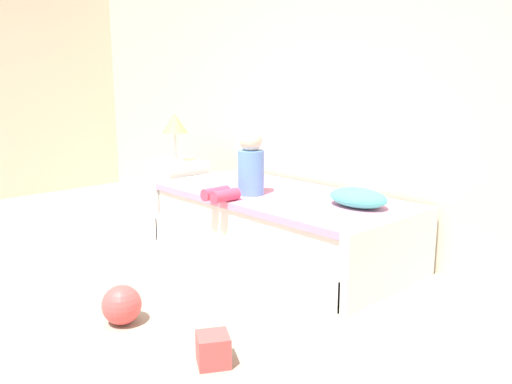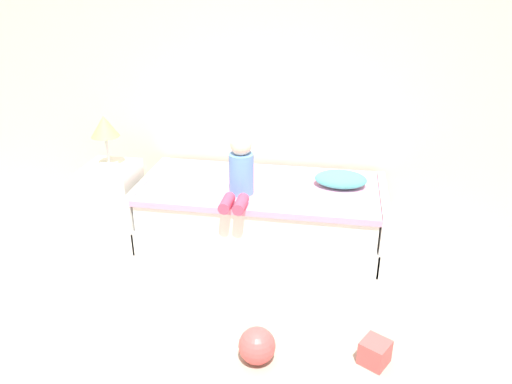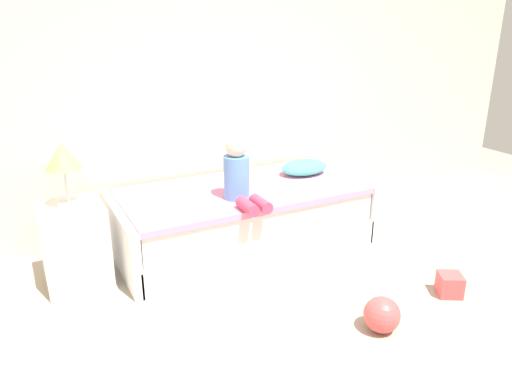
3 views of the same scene
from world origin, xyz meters
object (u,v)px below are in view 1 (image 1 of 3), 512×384
child_figure (246,169)px  toy_block (213,349)px  bed (279,225)px  nightstand (177,192)px  toy_ball (122,305)px  pillow (358,198)px  table_lamp (175,126)px

child_figure → toy_block: bearing=-47.8°
child_figure → toy_block: (1.06, -1.17, -0.63)m
bed → nightstand: bearing=-178.7°
toy_ball → toy_block: size_ratio=1.45×
pillow → toy_ball: (-0.44, -1.61, -0.45)m
child_figure → toy_ball: 1.45m
nightstand → child_figure: (1.22, -0.20, 0.40)m
toy_ball → toy_block: (0.70, 0.11, -0.04)m
nightstand → table_lamp: bearing=180.0°
nightstand → child_figure: child_figure is taller
table_lamp → bed: bearing=1.3°
pillow → toy_ball: size_ratio=1.94×
bed → nightstand: size_ratio=3.52×
bed → child_figure: child_figure is taller
nightstand → child_figure: 1.30m
table_lamp → toy_block: bearing=-31.0°
table_lamp → toy_ball: (1.58, -1.47, -0.82)m
table_lamp → toy_ball: bearing=-43.1°
nightstand → toy_ball: nightstand is taller
bed → toy_block: bed is taller
bed → pillow: (0.66, 0.10, 0.32)m
nightstand → table_lamp: table_lamp is taller
bed → pillow: bearing=8.6°
nightstand → toy_block: (2.28, -1.37, -0.22)m
pillow → toy_block: bearing=-79.9°
table_lamp → toy_block: table_lamp is taller
toy_block → toy_ball: bearing=-171.4°
child_figure → toy_block: 1.70m
bed → toy_ball: size_ratio=9.30×
bed → toy_ball: bed is taller
toy_block → pillow: bearing=100.1°
child_figure → toy_block: size_ratio=3.26×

